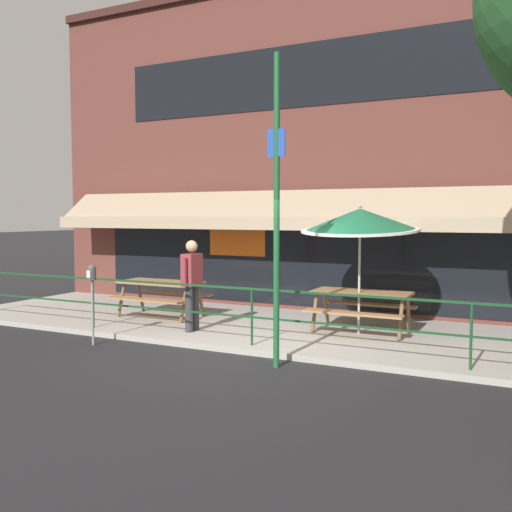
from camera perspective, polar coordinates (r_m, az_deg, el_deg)
ground_plane at (r=9.44m, az=-1.25°, el=-9.87°), size 120.00×120.00×0.00m
patio_deck at (r=11.19m, az=3.54°, el=-7.39°), size 15.00×4.00×0.10m
restaurant_building at (r=13.14m, az=7.45°, el=10.82°), size 15.00×1.60×7.70m
patio_railing at (r=9.54m, az=-0.42°, el=-4.81°), size 13.84×0.04×0.97m
picnic_table_left at (r=12.40m, az=-9.52°, el=-3.23°), size 1.80×1.42×0.76m
picnic_table_centre at (r=10.79m, az=10.49°, el=-4.34°), size 1.80×1.42×0.76m
patio_umbrella_centre at (r=10.52m, az=10.36°, el=3.51°), size 2.14×2.14×2.38m
pedestrian_walking at (r=10.74m, az=-6.43°, el=-2.45°), size 0.25×0.62×1.71m
parking_meter_near at (r=10.33m, az=-16.09°, el=-2.33°), size 0.15×0.16×1.42m
street_sign_pole at (r=8.41m, az=2.07°, el=4.72°), size 0.28×0.09×4.62m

